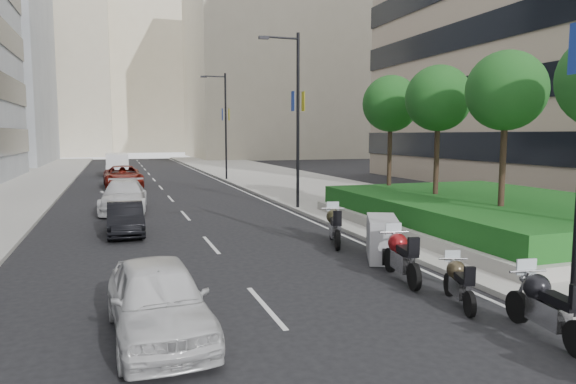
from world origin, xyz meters
name	(u,v)px	position (x,y,z in m)	size (l,w,h in m)	color
ground	(421,374)	(0.00, 0.00, 0.00)	(160.00, 160.00, 0.00)	black
sidewalk_right	(303,185)	(9.00, 30.00, 0.07)	(10.00, 100.00, 0.15)	#9E9B93
lane_edge	(235,188)	(3.70, 30.00, 0.01)	(0.12, 100.00, 0.01)	silver
lane_centre	(163,190)	(-1.50, 30.00, 0.01)	(0.12, 100.00, 0.01)	silver
building_cream_right	(273,53)	(22.00, 80.00, 18.00)	(28.00, 24.00, 36.00)	#B7AD93
building_cream_left	(36,64)	(-18.00, 100.00, 17.00)	(26.00, 24.00, 34.00)	#B7AD93
building_cream_centre	(142,70)	(2.00, 120.00, 19.00)	(30.00, 24.00, 38.00)	#B7AD93
planter	(495,222)	(10.00, 10.00, 0.35)	(10.00, 14.00, 0.40)	#A4A199
hedge	(495,208)	(10.00, 10.00, 0.95)	(9.40, 13.40, 0.80)	#134516
tree_1	(506,91)	(8.50, 8.00, 5.42)	(2.80, 2.80, 6.30)	#332319
tree_2	(438,99)	(8.50, 12.00, 5.42)	(2.80, 2.80, 6.30)	#332319
tree_3	(391,104)	(8.50, 16.00, 5.42)	(2.80, 2.80, 6.30)	#332319
lamp_post_1	(295,112)	(4.14, 18.00, 5.07)	(2.34, 0.45, 9.00)	black
lamp_post_2	(224,121)	(4.14, 36.00, 5.07)	(2.34, 0.45, 9.00)	black
motorcycle_2	(545,306)	(3.10, 0.57, 0.64)	(0.80, 2.41, 1.20)	black
motorcycle_3	(459,283)	(2.74, 2.70, 0.53)	(0.86, 1.94, 1.00)	black
motorcycle_4	(401,256)	(2.57, 4.93, 0.66)	(0.83, 2.47, 1.24)	black
motorcycle_5	(382,239)	(3.24, 7.17, 0.66)	(1.71, 2.35, 1.32)	black
motorcycle_6	(334,226)	(2.72, 9.70, 0.66)	(1.03, 2.41, 1.24)	black
car_a	(158,299)	(-3.94, 3.00, 0.75)	(1.77, 4.40, 1.50)	silver
car_b	(125,219)	(-4.34, 13.94, 0.63)	(1.34, 3.85, 1.27)	black
car_c	(124,196)	(-4.28, 20.32, 0.79)	(2.20, 5.42, 1.57)	silver
car_d	(123,176)	(-4.12, 33.16, 0.80)	(2.66, 5.78, 1.61)	maroon
delivery_van	(117,166)	(-4.51, 43.91, 1.00)	(2.02, 5.12, 2.14)	white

